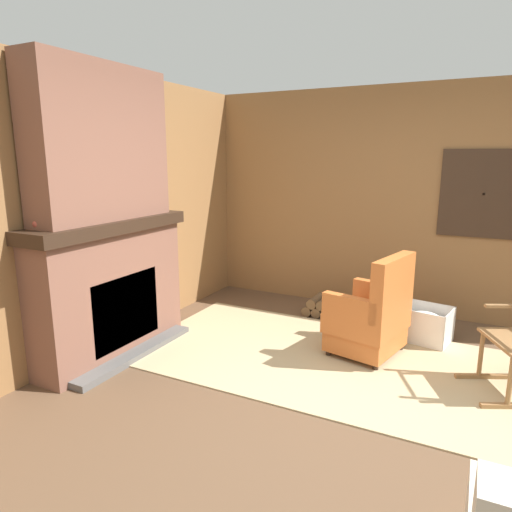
# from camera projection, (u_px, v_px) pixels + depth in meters

# --- Properties ---
(ground_plane) EXTENTS (14.00, 14.00, 0.00)m
(ground_plane) POSITION_uv_depth(u_px,v_px,m) (345.00, 409.00, 3.33)
(ground_plane) COLOR brown
(wood_panel_wall_left) EXTENTS (0.06, 5.41, 2.59)m
(wood_panel_wall_left) POSITION_uv_depth(u_px,v_px,m) (89.00, 214.00, 4.13)
(wood_panel_wall_left) COLOR olive
(wood_panel_wall_left) RESTS_ON ground
(wood_panel_wall_back) EXTENTS (5.41, 0.09, 2.59)m
(wood_panel_wall_back) POSITION_uv_depth(u_px,v_px,m) (413.00, 202.00, 5.16)
(wood_panel_wall_back) COLOR olive
(wood_panel_wall_back) RESTS_ON ground
(fireplace_hearth) EXTENTS (0.57, 1.68, 1.26)m
(fireplace_hearth) POSITION_uv_depth(u_px,v_px,m) (112.00, 288.00, 4.18)
(fireplace_hearth) COLOR brown
(fireplace_hearth) RESTS_ON ground
(chimney_breast) EXTENTS (0.32, 1.39, 1.31)m
(chimney_breast) POSITION_uv_depth(u_px,v_px,m) (101.00, 144.00, 3.91)
(chimney_breast) COLOR brown
(chimney_breast) RESTS_ON fireplace_hearth
(area_rug) EXTENTS (3.53, 1.86, 0.01)m
(area_rug) POSITION_uv_depth(u_px,v_px,m) (328.00, 359.00, 4.14)
(area_rug) COLOR tan
(area_rug) RESTS_ON ground
(armchair) EXTENTS (0.71, 0.79, 0.96)m
(armchair) POSITION_uv_depth(u_px,v_px,m) (371.00, 318.00, 4.18)
(armchair) COLOR #C6662D
(armchair) RESTS_ON ground
(firewood_stack) EXTENTS (0.35, 0.36, 0.21)m
(firewood_stack) POSITION_uv_depth(u_px,v_px,m) (321.00, 306.00, 5.33)
(firewood_stack) COLOR brown
(firewood_stack) RESTS_ON ground
(laundry_basket) EXTENTS (0.54, 0.46, 0.35)m
(laundry_basket) POSITION_uv_depth(u_px,v_px,m) (425.00, 324.00, 4.54)
(laundry_basket) COLOR white
(laundry_basket) RESTS_ON ground
(oil_lamp_vase) EXTENTS (0.10, 0.10, 0.27)m
(oil_lamp_vase) POSITION_uv_depth(u_px,v_px,m) (39.00, 217.00, 3.48)
(oil_lamp_vase) COLOR #B24C42
(oil_lamp_vase) RESTS_ON fireplace_hearth
(storage_case) EXTENTS (0.17, 0.21, 0.12)m
(storage_case) POSITION_uv_depth(u_px,v_px,m) (144.00, 207.00, 4.53)
(storage_case) COLOR gray
(storage_case) RESTS_ON fireplace_hearth
(decorative_plate_on_mantel) EXTENTS (0.06, 0.24, 0.24)m
(decorative_plate_on_mantel) POSITION_uv_depth(u_px,v_px,m) (110.00, 205.00, 4.14)
(decorative_plate_on_mantel) COLOR #336093
(decorative_plate_on_mantel) RESTS_ON fireplace_hearth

